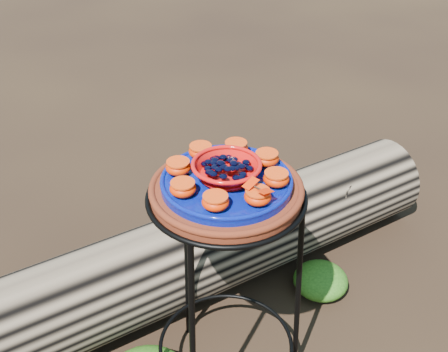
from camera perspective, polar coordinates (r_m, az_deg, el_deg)
plant_stand at (r=1.62m, az=0.22°, el=-12.15°), size 0.44×0.44×0.70m
terracotta_saucer at (r=1.39m, az=0.25°, el=-1.55°), size 0.38×0.38×0.03m
cobalt_plate at (r=1.37m, az=0.25°, el=-0.66°), size 0.32×0.32×0.02m
red_bowl at (r=1.35m, az=0.25°, el=0.50°), size 0.16×0.16×0.04m
glass_gems at (r=1.33m, az=0.26°, el=1.69°), size 0.13×0.13×0.02m
orange_half_0 at (r=1.28m, az=3.44°, el=-2.10°), size 0.06×0.06×0.03m
orange_half_1 at (r=1.34m, az=5.32°, el=-0.28°), size 0.06×0.06×0.03m
orange_half_2 at (r=1.41m, az=4.36°, el=1.78°), size 0.06×0.06×0.03m
orange_half_3 at (r=1.46m, az=1.23°, el=2.87°), size 0.06×0.06×0.03m
orange_half_4 at (r=1.44m, az=-2.38°, el=2.53°), size 0.06×0.06×0.03m
orange_half_5 at (r=1.38m, az=-4.67°, el=0.89°), size 0.06×0.06×0.03m
orange_half_6 at (r=1.30m, az=-4.20°, el=-1.27°), size 0.06×0.06×0.03m
orange_half_7 at (r=1.26m, az=-0.88°, el=-2.64°), size 0.06×0.06×0.03m
butterfly at (r=1.26m, az=3.48°, el=-1.21°), size 0.09×0.06×0.01m
driftwood_log at (r=2.08m, az=-0.30°, el=-6.88°), size 1.76×0.57×0.33m
foliage_right at (r=2.13m, az=9.79°, el=-10.33°), size 0.20×0.20×0.10m
foliage_back at (r=2.07m, az=-11.89°, el=-11.60°), size 0.27×0.27×0.14m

